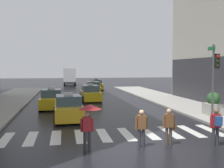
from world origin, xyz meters
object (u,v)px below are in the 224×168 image
at_px(pedestrian_with_backpack, 216,124).
at_px(planter_near_corner, 213,104).
at_px(pedestrian_plain_coat, 141,126).
at_px(box_truck, 70,76).
at_px(taxi_fifth, 96,85).
at_px(pedestrian_with_handbag, 169,125).
at_px(taxi_fourth, 93,89).
at_px(pedestrian_with_umbrella, 89,114).
at_px(taxi_lead, 68,108).
at_px(taxi_third, 90,94).
at_px(taxi_second, 51,100).
at_px(traffic_light_pole, 215,71).

xyz_separation_m(pedestrian_with_backpack, planter_near_corner, (3.71, 6.43, -0.10)).
bearing_deg(pedestrian_plain_coat, box_truck, 92.96).
distance_m(taxi_fifth, pedestrian_with_handbag, 31.30).
height_order(taxi_fourth, pedestrian_plain_coat, taxi_fourth).
xyz_separation_m(pedestrian_with_umbrella, planter_near_corner, (9.30, 6.10, -0.64)).
distance_m(taxi_lead, planter_near_corner, 10.07).
bearing_deg(box_truck, pedestrian_with_umbrella, -90.16).
bearing_deg(box_truck, taxi_lead, -91.39).
distance_m(taxi_third, pedestrian_with_umbrella, 16.96).
bearing_deg(taxi_second, pedestrian_with_handbag, -65.27).
height_order(taxi_second, pedestrian_with_handbag, taxi_second).
xyz_separation_m(traffic_light_pole, taxi_fifth, (-4.50, 26.58, -2.53)).
xyz_separation_m(taxi_third, pedestrian_with_handbag, (1.87, -16.76, 0.21)).
height_order(taxi_lead, pedestrian_with_handbag, taxi_lead).
distance_m(pedestrian_with_umbrella, planter_near_corner, 11.14).
height_order(taxi_lead, taxi_third, same).
bearing_deg(taxi_fifth, pedestrian_with_backpack, -87.29).
height_order(pedestrian_plain_coat, planter_near_corner, planter_near_corner).
bearing_deg(planter_near_corner, taxi_third, 125.26).
bearing_deg(pedestrian_with_umbrella, planter_near_corner, 33.25).
distance_m(taxi_second, pedestrian_with_umbrella, 12.53).
xyz_separation_m(traffic_light_pole, pedestrian_plain_coat, (-6.32, -4.83, -2.32)).
bearing_deg(taxi_third, taxi_second, -129.83).
distance_m(taxi_second, pedestrian_with_handbag, 13.48).
distance_m(taxi_second, taxi_fifth, 20.03).
distance_m(traffic_light_pole, pedestrian_with_umbrella, 10.00).
bearing_deg(pedestrian_with_backpack, taxi_second, 121.14).
bearing_deg(pedestrian_plain_coat, taxi_fifth, 86.68).
distance_m(taxi_lead, pedestrian_with_backpack, 9.71).
bearing_deg(taxi_fifth, planter_near_corner, -78.35).
relative_size(taxi_lead, pedestrian_with_umbrella, 2.36).
bearing_deg(traffic_light_pole, taxi_fourth, 107.13).
distance_m(taxi_fourth, box_truck, 18.08).
relative_size(taxi_second, taxi_third, 0.98).
relative_size(box_truck, planter_near_corner, 4.74).
relative_size(taxi_lead, taxi_second, 1.01).
bearing_deg(taxi_lead, traffic_light_pole, -13.36).
bearing_deg(taxi_second, pedestrian_with_umbrella, -80.49).
bearing_deg(box_truck, pedestrian_plain_coat, -87.04).
distance_m(traffic_light_pole, taxi_fourth, 20.00).
relative_size(taxi_fourth, pedestrian_plain_coat, 2.80).
relative_size(taxi_fifth, box_truck, 0.60).
xyz_separation_m(taxi_fourth, pedestrian_with_handbag, (0.83, -23.68, 0.21)).
xyz_separation_m(taxi_second, taxi_third, (3.77, 4.52, 0.00)).
xyz_separation_m(taxi_fourth, box_truck, (-2.63, 17.85, 1.13)).
bearing_deg(taxi_second, taxi_fifth, 72.11).
bearing_deg(box_truck, pedestrian_with_handbag, -85.24).
relative_size(taxi_third, box_truck, 0.61).
distance_m(pedestrian_with_backpack, pedestrian_with_handbag, 2.07).
xyz_separation_m(taxi_third, pedestrian_plain_coat, (0.57, -16.86, 0.21)).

